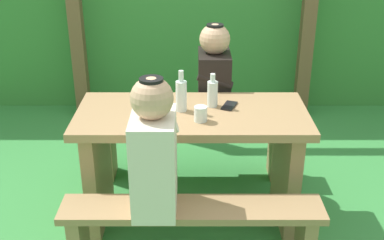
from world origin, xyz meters
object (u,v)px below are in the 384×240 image
at_px(bench_near, 192,226).
at_px(cell_phone, 229,106).
at_px(person_black_coat, 214,79).
at_px(bottle_left, 181,95).
at_px(person_white_shirt, 154,151).
at_px(drinking_glass, 201,114).
at_px(bench_far, 192,137).
at_px(picnic_table, 192,148).
at_px(bottle_right, 213,93).

xyz_separation_m(bench_near, cell_phone, (0.23, 0.62, 0.45)).
bearing_deg(person_black_coat, bottle_left, -112.94).
xyz_separation_m(bench_near, person_white_shirt, (-0.19, 0.00, 0.46)).
relative_size(person_black_coat, drinking_glass, 8.08).
distance_m(bench_near, person_black_coat, 1.18).
bearing_deg(drinking_glass, person_white_shirt, -121.08).
bearing_deg(bottle_left, bench_far, 82.96).
bearing_deg(person_black_coat, picnic_table, -106.13).
height_order(bench_near, person_black_coat, person_black_coat).
xyz_separation_m(bench_near, drinking_glass, (0.05, 0.40, 0.48)).
bearing_deg(bottle_left, bench_near, -83.40).
bearing_deg(cell_phone, bottle_left, -147.43).
height_order(bench_far, drinking_glass, drinking_glass).
bearing_deg(person_white_shirt, cell_phone, 55.54).
relative_size(person_black_coat, cell_phone, 5.14).
distance_m(bottle_right, cell_phone, 0.13).
xyz_separation_m(picnic_table, bench_far, (0.00, 0.54, -0.19)).
relative_size(picnic_table, person_white_shirt, 1.95).
height_order(person_black_coat, bottle_right, person_black_coat).
bearing_deg(bench_far, bench_near, -90.00).
bearing_deg(picnic_table, person_black_coat, 73.87).
distance_m(person_black_coat, bottle_right, 0.45).
bearing_deg(person_black_coat, drinking_glass, -98.93).
xyz_separation_m(drinking_glass, bottle_right, (0.08, 0.22, 0.04)).
distance_m(picnic_table, person_white_shirt, 0.63).
bearing_deg(drinking_glass, picnic_table, 110.11).
xyz_separation_m(person_black_coat, bottle_right, (-0.03, -0.45, 0.07)).
bearing_deg(bench_near, bottle_right, 78.64).
relative_size(picnic_table, drinking_glass, 15.71).
xyz_separation_m(picnic_table, drinking_glass, (0.05, -0.13, 0.29)).
bearing_deg(bottle_right, drinking_glass, -108.94).
xyz_separation_m(bench_far, bottle_left, (-0.06, -0.52, 0.54)).
relative_size(bench_far, person_black_coat, 1.95).
xyz_separation_m(picnic_table, bottle_right, (0.13, 0.09, 0.33)).
height_order(person_white_shirt, person_black_coat, same).
bearing_deg(bottle_right, bench_far, 105.57).
distance_m(picnic_table, bottle_right, 0.37).
distance_m(drinking_glass, cell_phone, 0.28).
xyz_separation_m(person_white_shirt, person_black_coat, (0.35, 1.07, 0.00)).
xyz_separation_m(bench_far, person_black_coat, (0.15, -0.00, 0.46)).
relative_size(picnic_table, bottle_right, 6.67).
bearing_deg(person_white_shirt, drinking_glass, 58.92).
distance_m(bottle_left, bottle_right, 0.20).
distance_m(person_white_shirt, drinking_glass, 0.47).
relative_size(person_black_coat, bottle_right, 3.43).
xyz_separation_m(bench_near, person_black_coat, (0.15, 1.07, 0.46)).
height_order(bench_near, drinking_glass, drinking_glass).
relative_size(bench_far, cell_phone, 10.00).
distance_m(picnic_table, bench_near, 0.57).
xyz_separation_m(bench_far, person_white_shirt, (-0.19, -1.07, 0.46)).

